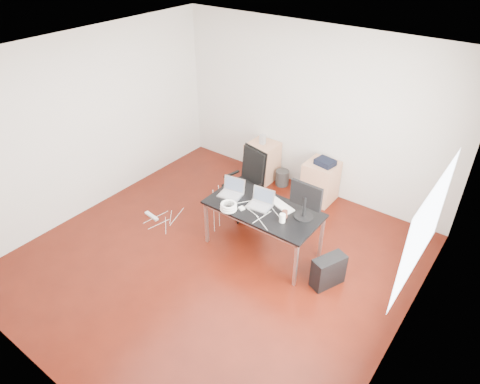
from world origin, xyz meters
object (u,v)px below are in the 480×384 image
Objects in this scene: filing_cabinet_left at (262,161)px; office_chair at (247,180)px; filing_cabinet_right at (320,182)px; pc_tower at (328,271)px; desk at (263,211)px.

office_chair is at bearing -69.04° from filing_cabinet_left.
office_chair is 1.32m from filing_cabinet_right.
filing_cabinet_right reaches higher than pc_tower.
filing_cabinet_left is 1.56× the size of pc_tower.
desk is 2.29× the size of filing_cabinet_right.
pc_tower is (1.82, -0.70, -0.39)m from office_chair.
filing_cabinet_right is at bearing 88.58° from desk.
filing_cabinet_right is at bearing 65.67° from office_chair.
filing_cabinet_right is 2.02m from pc_tower.
filing_cabinet_right is at bearing 0.00° from filing_cabinet_left.
filing_cabinet_right is (1.18, 0.00, 0.00)m from filing_cabinet_left.
pc_tower is (1.08, -0.07, -0.46)m from desk.
filing_cabinet_right is 1.56× the size of pc_tower.
filing_cabinet_left is 1.00× the size of filing_cabinet_right.
filing_cabinet_left is at bearing 124.34° from desk.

